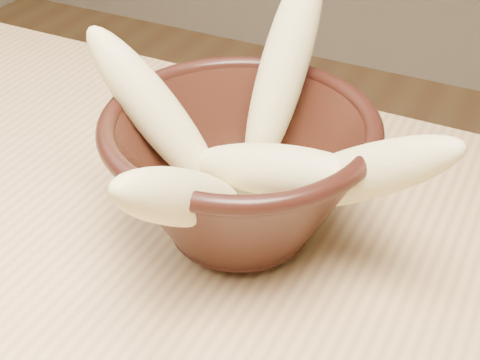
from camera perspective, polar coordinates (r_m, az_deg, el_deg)
name	(u,v)px	position (r m, az deg, el deg)	size (l,w,h in m)	color
bowl	(240,170)	(0.54, 0.00, 0.88)	(0.22, 0.22, 0.12)	black
milk_puddle	(240,199)	(0.56, 0.00, -1.61)	(0.12, 0.12, 0.02)	#F5EBC5
banana_upright	(284,66)	(0.57, 3.77, 9.68)	(0.04, 0.04, 0.20)	#D0BA7B
banana_left	(155,111)	(0.55, -7.28, 5.84)	(0.04, 0.04, 0.17)	#D0BA7B
banana_right	(358,174)	(0.50, 10.01, 0.47)	(0.04, 0.04, 0.17)	#D0BA7B
banana_across	(275,170)	(0.52, 3.03, 0.87)	(0.04, 0.04, 0.16)	#D0BA7B
banana_front	(184,198)	(0.46, -4.78, -1.53)	(0.04, 0.04, 0.18)	#D0BA7B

